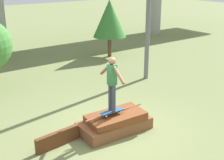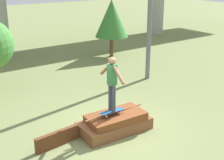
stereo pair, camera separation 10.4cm
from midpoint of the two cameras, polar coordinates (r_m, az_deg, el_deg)
The scene contains 6 objects.
ground_plane at distance 9.73m, azimuth 0.78°, elevation -9.24°, with size 80.00×80.00×0.00m, color olive.
scrap_pile at distance 9.59m, azimuth 0.85°, elevation -7.85°, with size 2.23×1.22×0.64m.
scrap_plank_loose at distance 8.99m, azimuth -9.61°, elevation -10.51°, with size 1.36×0.26×0.43m.
skateboard at distance 9.28m, azimuth 0.32°, elevation -5.76°, with size 0.76×0.24×0.09m.
skater at distance 8.91m, azimuth 0.33°, elevation -0.12°, with size 0.23×1.17×1.64m.
tree_behind_right at distance 17.71m, azimuth 0.09°, elevation 11.17°, with size 1.86×1.86×3.22m.
Camera 2 is at (-5.10, -6.87, 4.62)m, focal length 50.00 mm.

